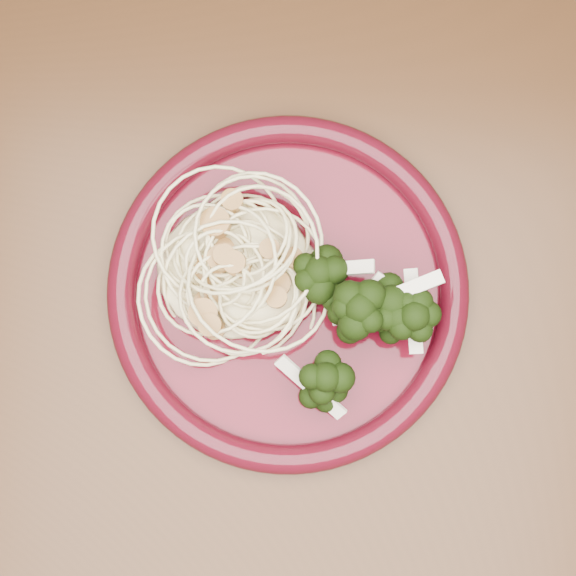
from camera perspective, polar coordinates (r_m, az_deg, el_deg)
The scene contains 6 objects.
dining_table at distance 0.70m, azimuth 4.95°, elevation -5.61°, with size 1.20×0.80×0.75m.
dinner_plate at distance 0.59m, azimuth -0.00°, elevation -0.14°, with size 0.34×0.34×0.02m.
spaghetti_pile at distance 0.59m, azimuth -3.73°, elevation 1.44°, with size 0.12×0.10×0.03m, color beige.
scallop_cluster at distance 0.56m, azimuth -3.94°, elevation 1.99°, with size 0.10×0.10×0.03m, color #AA793B, non-canonical shape.
broccoli_pile at distance 0.57m, azimuth 4.68°, elevation -1.68°, with size 0.08×0.14×0.05m, color black.
onion_garnish at distance 0.54m, azimuth 4.93°, elevation -1.31°, with size 0.06×0.09×0.05m, color #EDE4CC, non-canonical shape.
Camera 1 is at (-0.06, -0.04, 1.34)m, focal length 50.00 mm.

